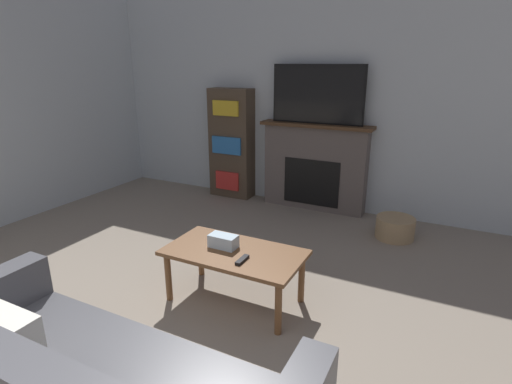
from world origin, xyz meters
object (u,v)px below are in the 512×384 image
object	(u,v)px
tv	(317,94)
storage_basket	(395,228)
fireplace	(315,166)
coffee_table	(234,257)
bookshelf	(232,144)

from	to	relation	value
tv	storage_basket	distance (m)	1.79
fireplace	storage_basket	distance (m)	1.29
tv	fireplace	bearing A→B (deg)	90.00
fireplace	storage_basket	size ratio (longest dim) A/B	3.47
coffee_table	fireplace	bearing A→B (deg)	93.77
bookshelf	storage_basket	size ratio (longest dim) A/B	3.67
coffee_table	bookshelf	world-z (taller)	bookshelf
fireplace	tv	world-z (taller)	tv
coffee_table	bookshelf	distance (m)	2.69
bookshelf	storage_basket	xyz separation A→B (m)	(2.30, -0.49, -0.63)
bookshelf	fireplace	bearing A→B (deg)	1.05
fireplace	tv	size ratio (longest dim) A/B	1.23
fireplace	tv	xyz separation A→B (m)	(0.00, -0.02, 0.89)
tv	coffee_table	xyz separation A→B (m)	(0.15, -2.30, -1.06)
fireplace	tv	bearing A→B (deg)	-90.00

